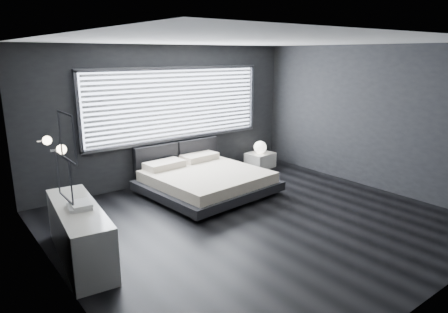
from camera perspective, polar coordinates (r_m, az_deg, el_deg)
room at (r=6.15m, az=4.83°, el=2.93°), size 6.04×6.00×2.80m
window at (r=8.38m, az=-6.66°, el=7.45°), size 4.14×0.09×1.52m
headboard at (r=8.49m, az=-6.69°, el=0.39°), size 1.96×0.16×0.52m
sconce_near at (r=4.76m, az=-22.23°, el=0.93°), size 0.18×0.11×0.11m
sconce_far at (r=5.33m, az=-23.99°, el=2.11°), size 0.18×0.11×0.11m
wall_art_upper at (r=4.12m, az=-21.52°, el=2.57°), size 0.01×0.48×0.48m
wall_art_lower at (r=4.47m, az=-21.87°, el=-2.82°), size 0.01×0.48×0.48m
bed at (r=7.72m, az=-2.63°, el=-3.35°), size 2.36×2.27×0.57m
nightstand at (r=9.49m, az=5.18°, el=-0.52°), size 0.65×0.56×0.35m
orb_lamp at (r=9.37m, az=5.18°, el=1.33°), size 0.29×0.29×0.29m
dresser at (r=5.61m, az=-19.88°, el=-10.24°), size 0.72×1.87×0.73m
book_stack at (r=5.41m, az=-19.89°, el=-6.57°), size 0.34×0.40×0.07m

